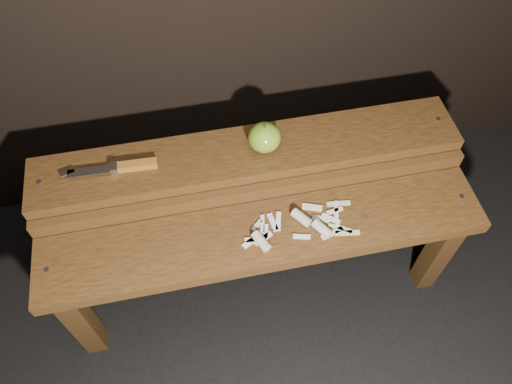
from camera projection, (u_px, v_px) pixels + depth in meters
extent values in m
plane|color=black|center=(260.00, 282.00, 1.69)|extent=(60.00, 60.00, 0.00)
cube|color=#351F0D|center=(81.00, 320.00, 1.42)|extent=(0.06, 0.06, 0.38)
cube|color=#351F0D|center=(437.00, 253.00, 1.54)|extent=(0.06, 0.06, 0.38)
cube|color=#452910|center=(264.00, 236.00, 1.33)|extent=(1.20, 0.20, 0.04)
cylinder|color=slate|center=(47.00, 270.00, 1.25)|extent=(0.01, 0.01, 0.00)
cylinder|color=slate|center=(462.00, 197.00, 1.38)|extent=(0.01, 0.01, 0.00)
cube|color=#351F0D|center=(77.00, 224.00, 1.55)|extent=(0.06, 0.06, 0.46)
cube|color=#351F0D|center=(405.00, 169.00, 1.68)|extent=(0.06, 0.06, 0.46)
cube|color=#452910|center=(256.00, 193.00, 1.37)|extent=(1.20, 0.02, 0.05)
cube|color=#452910|center=(248.00, 154.00, 1.39)|extent=(1.20, 0.18, 0.04)
cylinder|color=slate|center=(39.00, 182.00, 1.31)|extent=(0.01, 0.01, 0.00)
cylinder|color=slate|center=(438.00, 120.00, 1.44)|extent=(0.01, 0.01, 0.00)
ellipsoid|color=olive|center=(265.00, 137.00, 1.35)|extent=(0.09, 0.09, 0.08)
cylinder|color=#382314|center=(265.00, 126.00, 1.31)|extent=(0.01, 0.01, 0.01)
cube|color=brown|center=(138.00, 165.00, 1.33)|extent=(0.11, 0.03, 0.02)
cube|color=silver|center=(114.00, 168.00, 1.33)|extent=(0.02, 0.03, 0.02)
cube|color=silver|center=(89.00, 171.00, 1.32)|extent=(0.11, 0.03, 0.00)
cube|color=silver|center=(67.00, 173.00, 1.32)|extent=(0.04, 0.03, 0.00)
cube|color=beige|center=(250.00, 242.00, 1.30)|extent=(0.05, 0.03, 0.01)
cube|color=beige|center=(312.00, 207.00, 1.36)|extent=(0.06, 0.03, 0.01)
cube|color=beige|center=(255.00, 240.00, 1.30)|extent=(0.05, 0.02, 0.01)
cube|color=beige|center=(263.00, 238.00, 1.30)|extent=(0.06, 0.04, 0.01)
cube|color=beige|center=(273.00, 222.00, 1.33)|extent=(0.02, 0.06, 0.01)
cube|color=beige|center=(334.00, 211.00, 1.35)|extent=(0.05, 0.02, 0.01)
cube|color=beige|center=(278.00, 221.00, 1.33)|extent=(0.03, 0.06, 0.01)
cube|color=beige|center=(266.00, 233.00, 1.31)|extent=(0.02, 0.05, 0.01)
cube|color=beige|center=(336.00, 210.00, 1.35)|extent=(0.03, 0.06, 0.01)
cube|color=beige|center=(302.00, 237.00, 1.31)|extent=(0.05, 0.02, 0.01)
cube|color=beige|center=(262.00, 224.00, 1.33)|extent=(0.02, 0.06, 0.01)
cube|color=beige|center=(331.00, 219.00, 1.34)|extent=(0.05, 0.05, 0.01)
cube|color=beige|center=(257.00, 225.00, 1.33)|extent=(0.04, 0.03, 0.01)
cylinder|color=#C9BB8C|center=(322.00, 229.00, 1.31)|extent=(0.05, 0.06, 0.03)
cylinder|color=#C9BB8C|center=(301.00, 218.00, 1.33)|extent=(0.05, 0.06, 0.03)
cylinder|color=#C9BB8C|center=(261.00, 241.00, 1.29)|extent=(0.05, 0.06, 0.03)
cube|color=#BCC988|center=(338.00, 204.00, 1.37)|extent=(0.07, 0.02, 0.00)
cube|color=#BCC988|center=(332.00, 233.00, 1.31)|extent=(0.07, 0.03, 0.00)
cube|color=#BCC988|center=(324.00, 220.00, 1.34)|extent=(0.06, 0.04, 0.00)
cube|color=#BCC988|center=(340.00, 228.00, 1.32)|extent=(0.06, 0.05, 0.00)
cube|color=#BCC988|center=(347.00, 233.00, 1.31)|extent=(0.07, 0.02, 0.00)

